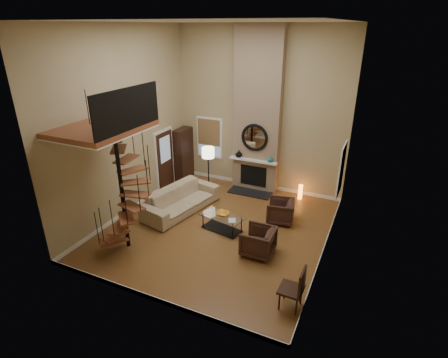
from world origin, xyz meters
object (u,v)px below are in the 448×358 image
at_px(armchair_near, 283,211).
at_px(sofa, 181,199).
at_px(hutch, 183,154).
at_px(coffee_table, 222,221).
at_px(floor_lamp, 208,156).
at_px(side_chair, 296,288).
at_px(armchair_far, 261,242).
at_px(accent_lamp, 300,192).

bearing_deg(armchair_near, sofa, -88.63).
bearing_deg(armchair_near, hutch, -121.32).
relative_size(hutch, sofa, 0.74).
relative_size(sofa, armchair_near, 3.44).
xyz_separation_m(sofa, armchair_near, (3.11, 0.64, -0.04)).
relative_size(coffee_table, floor_lamp, 0.77).
bearing_deg(side_chair, sofa, 148.30).
xyz_separation_m(armchair_near, armchair_far, (-0.05, -1.81, 0.00)).
xyz_separation_m(hutch, floor_lamp, (1.56, -0.96, 0.46)).
distance_m(hutch, floor_lamp, 1.89).
bearing_deg(floor_lamp, accent_lamp, 19.11).
bearing_deg(armchair_far, sofa, -112.15).
bearing_deg(armchair_far, coffee_table, -116.23).
bearing_deg(armchair_far, accent_lamp, 176.11).
distance_m(sofa, side_chair, 5.08).
xyz_separation_m(armchair_near, accent_lamp, (0.11, 1.75, -0.10)).
bearing_deg(sofa, floor_lamp, 0.49).
distance_m(sofa, coffee_table, 1.75).
distance_m(armchair_far, accent_lamp, 3.56).
xyz_separation_m(floor_lamp, side_chair, (4.05, -4.04, -0.89)).
bearing_deg(hutch, armchair_near, -20.98).
bearing_deg(coffee_table, armchair_near, 38.83).
bearing_deg(coffee_table, accent_lamp, 61.84).
relative_size(armchair_far, floor_lamp, 0.46).
bearing_deg(accent_lamp, side_chair, -77.72).
distance_m(armchair_far, coffee_table, 1.54).
xyz_separation_m(sofa, armchair_far, (3.06, -1.17, -0.04)).
bearing_deg(sofa, armchair_near, -66.46).
bearing_deg(coffee_table, sofa, 162.68).
relative_size(coffee_table, side_chair, 1.32).
height_order(hutch, floor_lamp, hutch).
bearing_deg(accent_lamp, coffee_table, -118.16).
bearing_deg(hutch, sofa, -61.16).
height_order(armchair_near, floor_lamp, floor_lamp).
distance_m(floor_lamp, accent_lamp, 3.33).
bearing_deg(armchair_far, floor_lamp, -133.61).
xyz_separation_m(armchair_near, floor_lamp, (-2.83, 0.73, 1.06)).
distance_m(hutch, sofa, 2.72).
height_order(hutch, armchair_far, hutch).
bearing_deg(accent_lamp, armchair_near, -93.69).
relative_size(sofa, floor_lamp, 1.53).
bearing_deg(floor_lamp, hutch, 148.40).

